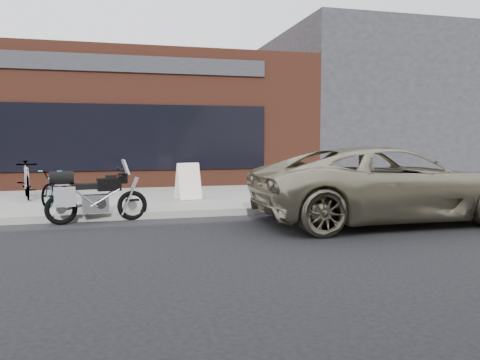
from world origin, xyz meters
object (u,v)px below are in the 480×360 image
object	(u,v)px
bicycle_front	(60,187)
bicycle_rear	(27,180)
sandwich_sign	(188,181)
motorcycle	(91,196)
minivan	(387,184)

from	to	relation	value
bicycle_front	bicycle_rear	bearing A→B (deg)	143.20
sandwich_sign	motorcycle	bearing A→B (deg)	-148.39
bicycle_front	bicycle_rear	size ratio (longest dim) A/B	0.98
minivan	bicycle_front	bearing A→B (deg)	65.29
motorcycle	bicycle_rear	world-z (taller)	motorcycle
motorcycle	bicycle_front	world-z (taller)	motorcycle
motorcycle	bicycle_rear	bearing A→B (deg)	109.84
bicycle_front	sandwich_sign	bearing A→B (deg)	25.26
motorcycle	bicycle_front	bearing A→B (deg)	105.26
motorcycle	bicycle_rear	size ratio (longest dim) A/B	1.23
bicycle_front	bicycle_rear	xyz separation A→B (m)	(-0.94, 1.38, 0.07)
motorcycle	sandwich_sign	size ratio (longest dim) A/B	2.16
bicycle_front	bicycle_rear	world-z (taller)	bicycle_rear
minivan	sandwich_sign	xyz separation A→B (m)	(-3.53, 3.29, -0.15)
sandwich_sign	bicycle_front	bearing A→B (deg)	175.14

